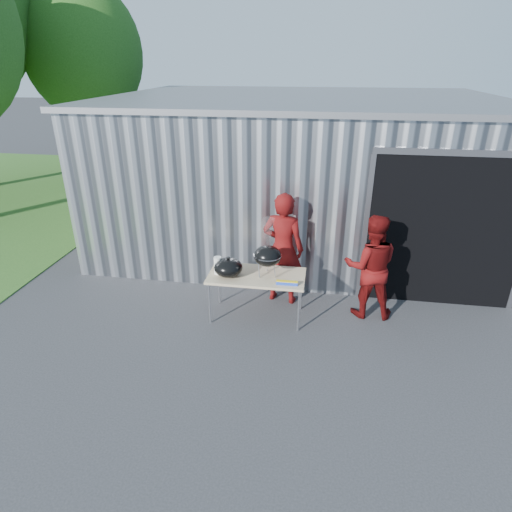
% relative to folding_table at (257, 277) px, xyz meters
% --- Properties ---
extents(ground, '(80.00, 80.00, 0.00)m').
position_rel_folding_table_xyz_m(ground, '(-0.40, -0.78, -0.71)').
color(ground, '#2E2E30').
extents(building, '(8.20, 6.20, 3.10)m').
position_rel_folding_table_xyz_m(building, '(0.52, 3.80, 0.83)').
color(building, silver).
rests_on(building, ground).
extents(tree_far, '(3.71, 3.71, 6.15)m').
position_rel_folding_table_xyz_m(tree_far, '(-6.90, 8.22, 3.29)').
color(tree_far, '#442D19').
rests_on(tree_far, ground).
extents(folding_table, '(1.50, 0.75, 0.75)m').
position_rel_folding_table_xyz_m(folding_table, '(0.00, 0.00, 0.00)').
color(folding_table, tan).
rests_on(folding_table, ground).
extents(kettle_grill, '(0.43, 0.43, 0.93)m').
position_rel_folding_table_xyz_m(kettle_grill, '(0.17, 0.00, 0.46)').
color(kettle_grill, black).
rests_on(kettle_grill, folding_table).
extents(grill_lid, '(0.44, 0.44, 0.32)m').
position_rel_folding_table_xyz_m(grill_lid, '(-0.43, -0.10, 0.18)').
color(grill_lid, black).
rests_on(grill_lid, folding_table).
extents(paper_towels, '(0.12, 0.12, 0.28)m').
position_rel_folding_table_xyz_m(paper_towels, '(-0.61, -0.05, 0.18)').
color(paper_towels, white).
rests_on(paper_towels, folding_table).
extents(white_tub, '(0.20, 0.15, 0.10)m').
position_rel_folding_table_xyz_m(white_tub, '(-0.55, 0.22, 0.09)').
color(white_tub, white).
rests_on(white_tub, folding_table).
extents(foil_box, '(0.32, 0.05, 0.06)m').
position_rel_folding_table_xyz_m(foil_box, '(0.49, -0.25, 0.07)').
color(foil_box, '#1D3EBC').
rests_on(foil_box, folding_table).
extents(person_cook, '(0.77, 0.58, 1.92)m').
position_rel_folding_table_xyz_m(person_cook, '(0.34, 0.59, 0.25)').
color(person_cook, '#550B0A').
rests_on(person_cook, ground).
extents(person_bystander, '(0.84, 0.66, 1.70)m').
position_rel_folding_table_xyz_m(person_bystander, '(1.75, 0.36, 0.14)').
color(person_bystander, '#550B0A').
rests_on(person_bystander, ground).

